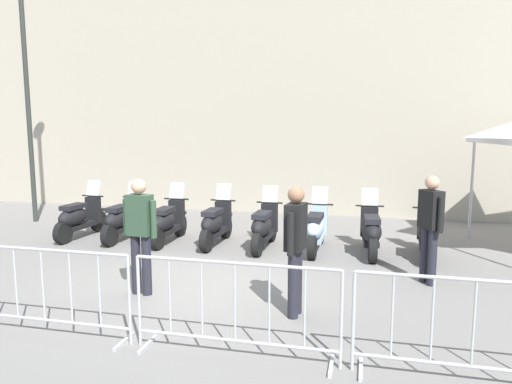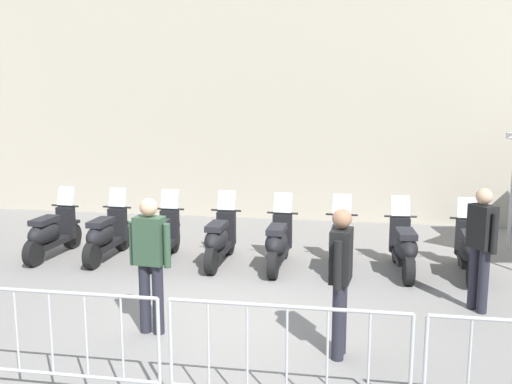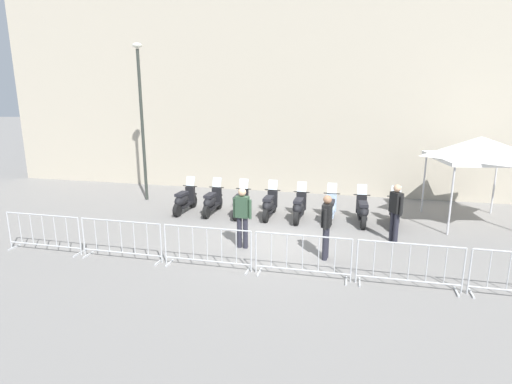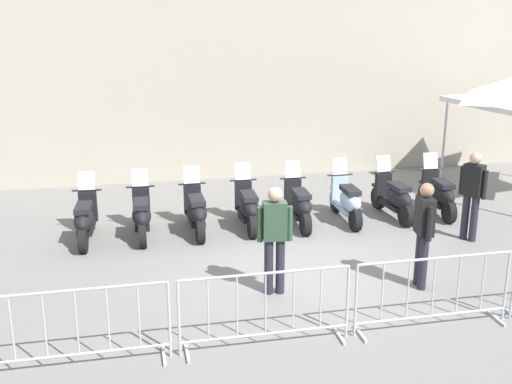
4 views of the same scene
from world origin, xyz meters
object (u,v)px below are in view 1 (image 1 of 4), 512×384
motorcycle_2 (168,222)px  motorcycle_7 (428,235)px  barrier_segment_4 (473,333)px  officer_near_row_end (296,243)px  motorcycle_6 (371,232)px  officer_mid_plaza (140,230)px  motorcycle_5 (316,230)px  street_lamp (26,79)px  barrier_segment_3 (235,310)px  motorcycle_3 (215,224)px  motorcycle_1 (123,220)px  barrier_segment_2 (43,292)px  motorcycle_0 (79,218)px  motorcycle_4 (264,227)px  officer_by_barriers (430,223)px

motorcycle_2 → motorcycle_7: 5.24m
barrier_segment_4 → officer_near_row_end: officer_near_row_end is taller
motorcycle_6 → officer_mid_plaza: 4.49m
motorcycle_5 → street_lamp: 8.25m
motorcycle_6 → barrier_segment_4: motorcycle_6 is taller
barrier_segment_3 → motorcycle_2: bearing=112.1°
motorcycle_3 → motorcycle_1: bearing=171.7°
barrier_segment_4 → motorcycle_1: bearing=134.6°
barrier_segment_4 → motorcycle_2: bearing=129.4°
motorcycle_2 → motorcycle_7: size_ratio=1.01×
motorcycle_6 → barrier_segment_4: size_ratio=0.76×
barrier_segment_2 → officer_mid_plaza: size_ratio=1.31×
motorcycle_0 → barrier_segment_2: bearing=-70.3°
motorcycle_0 → barrier_segment_4: motorcycle_0 is taller
motorcycle_4 → street_lamp: bearing=158.4°
street_lamp → motorcycle_3: bearing=-23.2°
motorcycle_1 → barrier_segment_2: motorcycle_1 is taller
officer_near_row_end → barrier_segment_2: bearing=-165.6°
motorcycle_6 → officer_by_barriers: (0.61, -1.63, 0.53)m
motorcycle_1 → officer_near_row_end: (3.67, -3.86, 0.53)m
motorcycle_0 → motorcycle_2: (2.08, -0.32, 0.00)m
motorcycle_1 → motorcycle_3: (2.08, -0.30, 0.00)m
motorcycle_0 → officer_mid_plaza: (2.46, -3.35, 0.53)m
motorcycle_3 → officer_by_barriers: (3.72, -2.16, 0.53)m
officer_near_row_end → officer_by_barriers: (2.12, 1.40, 0.00)m
motorcycle_4 → motorcycle_5: (1.04, -0.14, 0.00)m
motorcycle_3 → motorcycle_4: bearing=-13.1°
motorcycle_6 → street_lamp: size_ratio=0.28×
motorcycle_0 → motorcycle_3: 3.15m
motorcycle_1 → street_lamp: street_lamp is taller
barrier_segment_2 → motorcycle_6: bearing=40.0°
motorcycle_0 → motorcycle_6: 6.31m
barrier_segment_2 → barrier_segment_4: bearing=-9.7°
motorcycle_1 → street_lamp: size_ratio=0.28×
barrier_segment_4 → officer_mid_plaza: 4.54m
motorcycle_7 → officer_mid_plaza: size_ratio=0.99×
motorcycle_3 → motorcycle_0: bearing=171.9°
motorcycle_0 → motorcycle_1: 1.05m
motorcycle_6 → officer_mid_plaza: officer_mid_plaza is taller
motorcycle_3 → motorcycle_7: size_ratio=1.01×
motorcycle_4 → officer_by_barriers: (2.70, -1.92, 0.53)m
barrier_segment_3 → motorcycle_0: bearing=128.1°
motorcycle_1 → officer_mid_plaza: bearing=-66.2°
barrier_segment_3 → barrier_segment_4: same height
motorcycle_2 → motorcycle_7: same height
motorcycle_2 → motorcycle_6: same height
motorcycle_1 → motorcycle_7: 6.29m
motorcycle_6 → street_lamp: street_lamp is taller
motorcycle_5 → officer_by_barriers: size_ratio=0.99×
motorcycle_4 → motorcycle_5: size_ratio=1.00×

